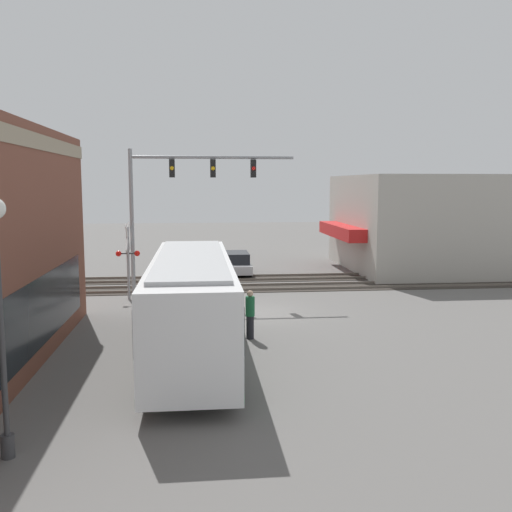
{
  "coord_description": "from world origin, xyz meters",
  "views": [
    {
      "loc": [
        -24.62,
        2.58,
        5.68
      ],
      "look_at": [
        4.87,
        -0.47,
        1.94
      ],
      "focal_mm": 40.0,
      "sensor_mm": 36.0,
      "label": 1
    }
  ],
  "objects_px": {
    "city_bus": "(192,301)",
    "pedestrian_at_crossing": "(163,283)",
    "parked_car_red": "(195,253)",
    "streetlamp": "(0,307)",
    "crossing_signal": "(128,253)",
    "parked_car_silver": "(235,264)",
    "pedestrian_near_bus": "(250,314)"
  },
  "relations": [
    {
      "from": "streetlamp",
      "to": "parked_car_silver",
      "type": "relative_size",
      "value": 1.14
    },
    {
      "from": "crossing_signal",
      "to": "parked_car_silver",
      "type": "bearing_deg",
      "value": -37.65
    },
    {
      "from": "city_bus",
      "to": "pedestrian_near_bus",
      "type": "bearing_deg",
      "value": -50.66
    },
    {
      "from": "city_bus",
      "to": "parked_car_silver",
      "type": "distance_m",
      "value": 17.33
    },
    {
      "from": "streetlamp",
      "to": "pedestrian_near_bus",
      "type": "relative_size",
      "value": 2.98
    },
    {
      "from": "city_bus",
      "to": "streetlamp",
      "type": "relative_size",
      "value": 2.17
    },
    {
      "from": "streetlamp",
      "to": "parked_car_red",
      "type": "xyz_separation_m",
      "value": [
        29.96,
        -3.78,
        -2.57
      ]
    },
    {
      "from": "city_bus",
      "to": "parked_car_silver",
      "type": "xyz_separation_m",
      "value": [
        17.1,
        -2.6,
        -1.18
      ]
    },
    {
      "from": "parked_car_silver",
      "to": "pedestrian_near_bus",
      "type": "bearing_deg",
      "value": 178.2
    },
    {
      "from": "crossing_signal",
      "to": "pedestrian_at_crossing",
      "type": "height_order",
      "value": "crossing_signal"
    },
    {
      "from": "pedestrian_near_bus",
      "to": "streetlamp",
      "type": "bearing_deg",
      "value": 145.81
    },
    {
      "from": "parked_car_red",
      "to": "streetlamp",
      "type": "bearing_deg",
      "value": 172.82
    },
    {
      "from": "crossing_signal",
      "to": "city_bus",
      "type": "bearing_deg",
      "value": -161.61
    },
    {
      "from": "parked_car_red",
      "to": "pedestrian_at_crossing",
      "type": "distance_m",
      "value": 14.15
    },
    {
      "from": "pedestrian_at_crossing",
      "to": "parked_car_red",
      "type": "bearing_deg",
      "value": -6.03
    },
    {
      "from": "streetlamp",
      "to": "pedestrian_near_bus",
      "type": "bearing_deg",
      "value": -34.19
    },
    {
      "from": "parked_car_red",
      "to": "pedestrian_at_crossing",
      "type": "bearing_deg",
      "value": 173.97
    },
    {
      "from": "streetlamp",
      "to": "parked_car_silver",
      "type": "xyz_separation_m",
      "value": [
        24.04,
        -6.38,
        -2.56
      ]
    },
    {
      "from": "pedestrian_at_crossing",
      "to": "crossing_signal",
      "type": "bearing_deg",
      "value": 69.32
    },
    {
      "from": "parked_car_silver",
      "to": "parked_car_red",
      "type": "distance_m",
      "value": 6.46
    },
    {
      "from": "parked_car_red",
      "to": "crossing_signal",
      "type": "bearing_deg",
      "value": 166.63
    },
    {
      "from": "crossing_signal",
      "to": "parked_car_silver",
      "type": "height_order",
      "value": "crossing_signal"
    },
    {
      "from": "city_bus",
      "to": "crossing_signal",
      "type": "xyz_separation_m",
      "value": [
        9.59,
        3.19,
        0.45
      ]
    },
    {
      "from": "crossing_signal",
      "to": "streetlamp",
      "type": "xyz_separation_m",
      "value": [
        -16.53,
        0.59,
        0.92
      ]
    },
    {
      "from": "city_bus",
      "to": "pedestrian_near_bus",
      "type": "relative_size",
      "value": 6.46
    },
    {
      "from": "crossing_signal",
      "to": "pedestrian_near_bus",
      "type": "relative_size",
      "value": 2.09
    },
    {
      "from": "city_bus",
      "to": "pedestrian_at_crossing",
      "type": "distance_m",
      "value": 9.12
    },
    {
      "from": "pedestrian_near_bus",
      "to": "city_bus",
      "type": "bearing_deg",
      "value": 129.34
    },
    {
      "from": "city_bus",
      "to": "pedestrian_at_crossing",
      "type": "xyz_separation_m",
      "value": [
        8.95,
        1.49,
        -0.94
      ]
    },
    {
      "from": "parked_car_red",
      "to": "pedestrian_near_bus",
      "type": "xyz_separation_m",
      "value": [
        -21.28,
        -2.12,
        0.28
      ]
    },
    {
      "from": "parked_car_silver",
      "to": "pedestrian_at_crossing",
      "type": "xyz_separation_m",
      "value": [
        -8.15,
        4.09,
        0.24
      ]
    },
    {
      "from": "parked_car_red",
      "to": "pedestrian_at_crossing",
      "type": "height_order",
      "value": "pedestrian_at_crossing"
    }
  ]
}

